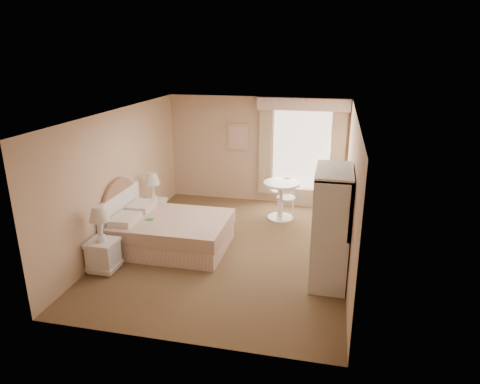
% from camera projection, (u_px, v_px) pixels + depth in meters
% --- Properties ---
extents(room, '(4.21, 5.51, 2.51)m').
position_uv_depth(room, '(229.00, 184.00, 7.56)').
color(room, brown).
rests_on(room, ground).
extents(window, '(2.05, 0.22, 2.51)m').
position_uv_depth(window, '(301.00, 149.00, 9.77)').
color(window, white).
rests_on(window, room).
extents(framed_art, '(0.52, 0.04, 0.62)m').
position_uv_depth(framed_art, '(238.00, 137.00, 10.07)').
color(framed_art, tan).
rests_on(framed_art, room).
extents(bed, '(2.07, 1.56, 1.38)m').
position_uv_depth(bed, '(168.00, 231.00, 7.90)').
color(bed, tan).
rests_on(bed, room).
extents(nightstand_near, '(0.46, 0.46, 1.12)m').
position_uv_depth(nightstand_near, '(103.00, 247.00, 7.04)').
color(nightstand_near, silver).
rests_on(nightstand_near, room).
extents(nightstand_far, '(0.45, 0.45, 1.09)m').
position_uv_depth(nightstand_far, '(154.00, 205.00, 8.98)').
color(nightstand_far, silver).
rests_on(nightstand_far, room).
extents(round_table, '(0.78, 0.78, 0.82)m').
position_uv_depth(round_table, '(281.00, 195.00, 9.19)').
color(round_table, white).
rests_on(round_table, room).
extents(cafe_chair, '(0.44, 0.44, 0.86)m').
position_uv_depth(cafe_chair, '(286.00, 194.00, 9.38)').
color(cafe_chair, white).
rests_on(cafe_chair, room).
extents(armoire, '(0.55, 1.10, 1.83)m').
position_uv_depth(armoire, '(330.00, 235.00, 6.68)').
color(armoire, silver).
rests_on(armoire, room).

